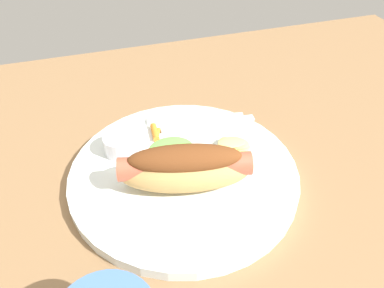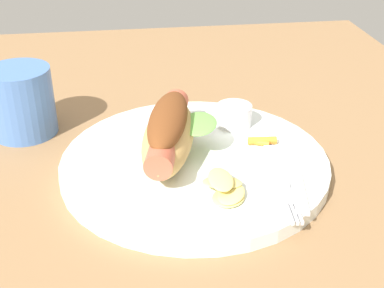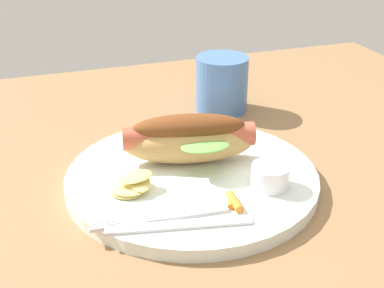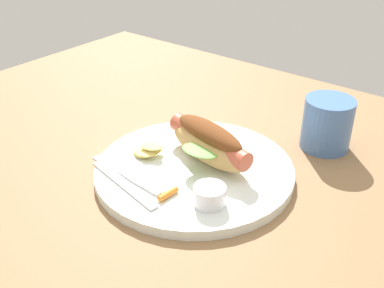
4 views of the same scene
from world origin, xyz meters
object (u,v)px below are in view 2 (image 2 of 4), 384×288
at_px(fork, 281,179).
at_px(chips_pile, 226,189).
at_px(sauce_ramekin, 234,115).
at_px(drinking_cup, 21,102).
at_px(plate, 195,163).
at_px(hot_dog, 170,132).
at_px(carrot_garnish, 262,141).
at_px(knife, 295,172).

height_order(fork, chips_pile, chips_pile).
distance_m(sauce_ramekin, fork, 0.14).
bearing_deg(sauce_ramekin, chips_pile, 165.10).
distance_m(sauce_ramekin, drinking_cup, 0.27).
bearing_deg(plate, drinking_cup, 59.42).
bearing_deg(sauce_ramekin, hot_dog, 127.68).
bearing_deg(hot_dog, drinking_cup, -109.59).
relative_size(plate, chips_pile, 5.35).
distance_m(plate, chips_pile, 0.08).
xyz_separation_m(chips_pile, carrot_garnish, (0.10, -0.06, -0.00)).
xyz_separation_m(chips_pile, drinking_cup, (0.20, 0.23, 0.02)).
bearing_deg(carrot_garnish, drinking_cup, 70.55).
xyz_separation_m(sauce_ramekin, carrot_garnish, (-0.06, -0.02, -0.01)).
bearing_deg(carrot_garnish, chips_pile, 147.37).
bearing_deg(chips_pile, fork, -73.71).
xyz_separation_m(knife, drinking_cup, (0.17, 0.31, 0.03)).
height_order(chips_pile, carrot_garnish, chips_pile).
bearing_deg(knife, fork, -47.68).
relative_size(carrot_garnish, drinking_cup, 0.39).
xyz_separation_m(knife, chips_pile, (-0.03, 0.08, 0.01)).
distance_m(sauce_ramekin, carrot_garnish, 0.06).
relative_size(plate, fork, 2.07).
bearing_deg(fork, drinking_cup, -117.72).
height_order(plate, hot_dog, hot_dog).
bearing_deg(drinking_cup, sauce_ramekin, -100.01).
distance_m(hot_dog, fork, 0.13).
xyz_separation_m(plate, carrot_garnish, (0.02, -0.08, 0.01)).
xyz_separation_m(hot_dog, fork, (-0.07, -0.11, -0.03)).
xyz_separation_m(knife, carrot_garnish, (0.07, 0.02, 0.00)).
bearing_deg(sauce_ramekin, carrot_garnish, -158.00).
bearing_deg(knife, sauce_ramekin, -149.90).
bearing_deg(chips_pile, plate, 14.53).
distance_m(knife, drinking_cup, 0.36).
relative_size(sauce_ramekin, carrot_garnish, 1.29).
distance_m(knife, carrot_garnish, 0.07).
height_order(plate, drinking_cup, drinking_cup).
height_order(hot_dog, knife, hot_dog).
distance_m(hot_dog, knife, 0.15).
height_order(hot_dog, drinking_cup, drinking_cup).
bearing_deg(fork, sauce_ramekin, -166.01).
relative_size(hot_dog, carrot_garnish, 4.97).
relative_size(hot_dog, knife, 1.13).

